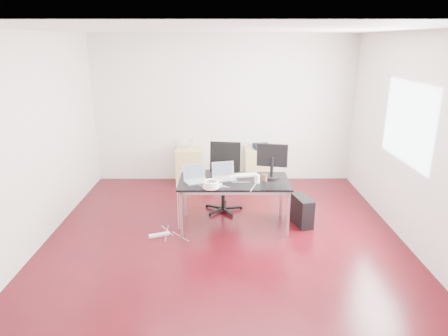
{
  "coord_description": "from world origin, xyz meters",
  "views": [
    {
      "loc": [
        -0.02,
        -5.14,
        2.68
      ],
      "look_at": [
        0.0,
        0.55,
        0.85
      ],
      "focal_mm": 32.0,
      "sensor_mm": 36.0,
      "label": 1
    }
  ],
  "objects_px": {
    "filing_cabinet_left": "(190,166)",
    "pc_tower": "(302,211)",
    "office_chair": "(224,174)",
    "filing_cabinet_right": "(258,166)",
    "desk": "(234,184)"
  },
  "relations": [
    {
      "from": "filing_cabinet_left",
      "to": "pc_tower",
      "type": "distance_m",
      "value": 2.6
    },
    {
      "from": "desk",
      "to": "pc_tower",
      "type": "height_order",
      "value": "desk"
    },
    {
      "from": "pc_tower",
      "to": "desk",
      "type": "bearing_deg",
      "value": 169.89
    },
    {
      "from": "office_chair",
      "to": "filing_cabinet_right",
      "type": "height_order",
      "value": "office_chair"
    },
    {
      "from": "filing_cabinet_right",
      "to": "pc_tower",
      "type": "distance_m",
      "value": 1.92
    },
    {
      "from": "filing_cabinet_left",
      "to": "office_chair",
      "type": "bearing_deg",
      "value": -62.15
    },
    {
      "from": "desk",
      "to": "filing_cabinet_right",
      "type": "relative_size",
      "value": 2.29
    },
    {
      "from": "filing_cabinet_left",
      "to": "desk",
      "type": "bearing_deg",
      "value": -67.08
    },
    {
      "from": "office_chair",
      "to": "filing_cabinet_right",
      "type": "relative_size",
      "value": 1.54
    },
    {
      "from": "office_chair",
      "to": "filing_cabinet_left",
      "type": "distance_m",
      "value": 1.43
    },
    {
      "from": "desk",
      "to": "filing_cabinet_left",
      "type": "distance_m",
      "value": 2.09
    },
    {
      "from": "filing_cabinet_right",
      "to": "filing_cabinet_left",
      "type": "bearing_deg",
      "value": 180.0
    },
    {
      "from": "office_chair",
      "to": "filing_cabinet_right",
      "type": "bearing_deg",
      "value": 69.84
    },
    {
      "from": "desk",
      "to": "filing_cabinet_left",
      "type": "relative_size",
      "value": 2.29
    },
    {
      "from": "desk",
      "to": "filing_cabinet_left",
      "type": "height_order",
      "value": "desk"
    }
  ]
}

